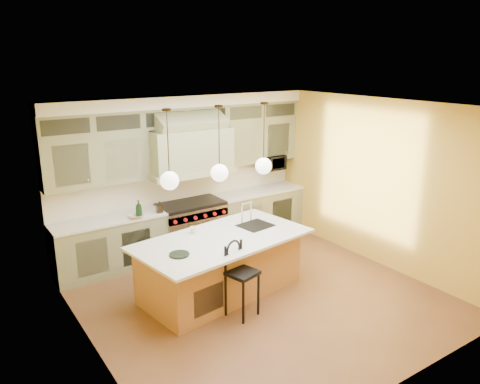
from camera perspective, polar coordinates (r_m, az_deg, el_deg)
floor at (r=7.38m, az=2.26°, el=-12.58°), size 5.00×5.00×0.00m
ceiling at (r=6.50m, az=2.55°, el=10.44°), size 5.00×5.00×0.00m
wall_back at (r=8.86m, az=-7.23°, el=2.34°), size 5.00×0.00×5.00m
wall_front at (r=5.15m, az=19.32°, el=-8.83°), size 5.00×0.00×5.00m
wall_left at (r=5.77m, az=-18.17°, el=-6.00°), size 0.00×5.00×5.00m
wall_right at (r=8.47m, az=16.15°, el=1.18°), size 0.00×5.00×5.00m
back_cabinetry at (r=8.63m, az=-6.42°, el=1.87°), size 5.00×0.77×2.90m
range at (r=8.84m, az=-5.96°, el=-4.19°), size 1.20×0.74×0.96m
kitchen_island at (r=7.30m, az=-2.33°, el=-8.77°), size 2.82×1.75×1.35m
counter_stool at (r=6.63m, az=0.07°, el=-9.99°), size 0.47×0.47×1.10m
microwave at (r=9.67m, az=3.81°, el=3.60°), size 0.54×0.37×0.30m
oil_bottle_a at (r=8.03m, az=-12.23°, el=-2.04°), size 0.12×0.12×0.30m
oil_bottle_b at (r=8.22m, az=-9.78°, el=-1.83°), size 0.09×0.10×0.20m
fruit_bowl at (r=8.04m, az=-12.52°, el=-2.92°), size 0.27×0.27×0.06m
cup at (r=7.28m, az=-5.71°, el=-4.64°), size 0.12×0.12×0.10m
pendant_left at (r=6.44m, az=-8.59°, el=1.62°), size 0.26×0.26×1.11m
pendant_center at (r=6.81m, az=-2.52°, el=2.58°), size 0.26×0.26×1.11m
pendant_right at (r=7.25m, az=2.88°, el=3.41°), size 0.26×0.26×1.11m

